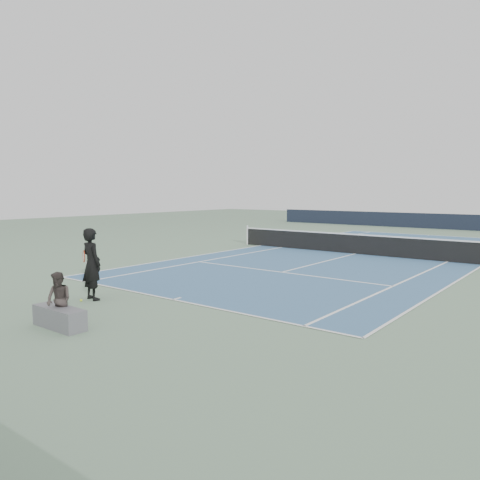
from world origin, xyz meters
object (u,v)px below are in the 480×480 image
Objects in this scene: tennis_player at (92,264)px; tennis_ball at (81,300)px; tennis_net at (355,243)px; spectator_bench at (59,308)px.

tennis_player is 1.01m from tennis_ball.
tennis_ball is (-0.05, -0.33, -0.95)m from tennis_player.
tennis_net is 13.66m from tennis_ball.
tennis_player reaches higher than tennis_net.
tennis_player is at bearing -97.71° from tennis_net.
spectator_bench is (1.78, -1.70, 0.40)m from tennis_ball.
tennis_net reaches higher than tennis_ball.
tennis_net is at bearing 82.29° from tennis_player.
spectator_bench reaches higher than tennis_net.
tennis_net is 13.32m from tennis_player.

